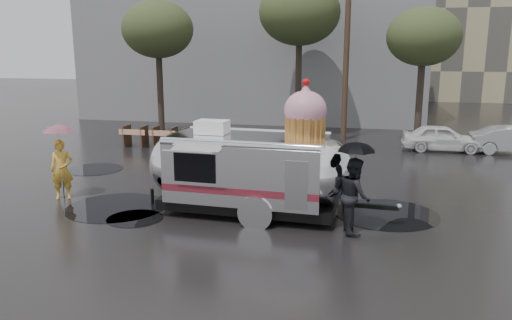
% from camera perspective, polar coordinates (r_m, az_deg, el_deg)
% --- Properties ---
extents(ground, '(120.00, 120.00, 0.00)m').
position_cam_1_polar(ground, '(12.90, -4.43, -7.96)').
color(ground, black).
rests_on(ground, ground).
extents(puddles, '(13.30, 7.11, 0.01)m').
position_cam_1_polar(puddles, '(15.52, -5.33, -4.41)').
color(puddles, black).
rests_on(puddles, ground).
extents(grey_building, '(22.00, 12.00, 13.00)m').
position_cam_1_polar(grey_building, '(36.41, 0.46, 15.62)').
color(grey_building, slate).
rests_on(grey_building, ground).
extents(utility_pole, '(1.60, 0.28, 9.00)m').
position_cam_1_polar(utility_pole, '(25.58, 10.32, 12.55)').
color(utility_pole, '#473323').
rests_on(utility_pole, ground).
extents(tree_left, '(3.64, 3.64, 6.95)m').
position_cam_1_polar(tree_left, '(26.75, -11.17, 14.36)').
color(tree_left, '#382D26').
rests_on(tree_left, ground).
extents(tree_mid, '(4.20, 4.20, 8.03)m').
position_cam_1_polar(tree_mid, '(26.86, 5.01, 16.36)').
color(tree_mid, '#382D26').
rests_on(tree_mid, ground).
extents(tree_right, '(3.36, 3.36, 6.42)m').
position_cam_1_polar(tree_right, '(24.68, 18.62, 13.14)').
color(tree_right, '#382D26').
rests_on(tree_right, ground).
extents(barricade_row, '(4.30, 0.80, 1.00)m').
position_cam_1_polar(barricade_row, '(23.71, -10.36, 2.62)').
color(barricade_row, '#473323').
rests_on(barricade_row, ground).
extents(airstream_trailer, '(7.15, 2.81, 3.85)m').
position_cam_1_polar(airstream_trailer, '(13.74, -0.46, -0.76)').
color(airstream_trailer, silver).
rests_on(airstream_trailer, ground).
extents(person_left, '(0.79, 0.69, 1.83)m').
position_cam_1_polar(person_left, '(16.38, -21.31, -1.02)').
color(person_left, gold).
rests_on(person_left, ground).
extents(umbrella_pink, '(1.16, 1.16, 2.34)m').
position_cam_1_polar(umbrella_pink, '(16.19, -21.59, 2.52)').
color(umbrella_pink, pink).
rests_on(umbrella_pink, ground).
extents(person_right, '(0.70, 1.01, 1.91)m').
position_cam_1_polar(person_right, '(12.68, 11.18, -3.99)').
color(person_right, black).
rests_on(person_right, ground).
extents(umbrella_black, '(1.16, 1.16, 2.34)m').
position_cam_1_polar(umbrella_black, '(12.44, 11.37, 0.38)').
color(umbrella_black, black).
rests_on(umbrella_black, ground).
extents(tripod, '(0.51, 0.58, 1.41)m').
position_cam_1_polar(tripod, '(13.46, 7.78, -3.53)').
color(tripod, black).
rests_on(tripod, ground).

